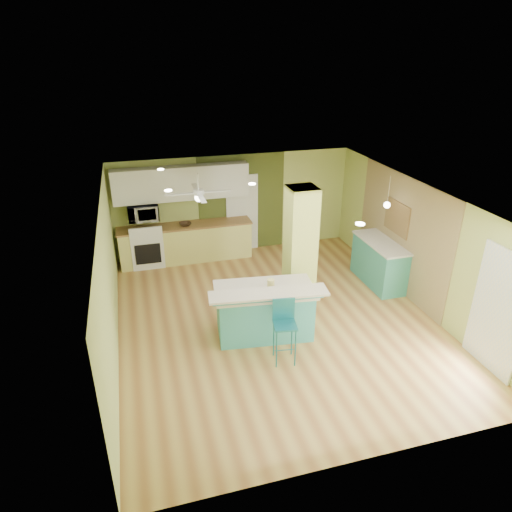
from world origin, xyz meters
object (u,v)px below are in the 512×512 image
Objects in this scene: side_counter at (380,262)px; canister at (271,283)px; peninsula at (265,310)px; bar_stool at (284,321)px; fruit_bowl at (185,224)px.

side_counter is 3.21m from canister.
peninsula is 0.84m from bar_stool.
bar_stool reaches higher than side_counter.
peninsula is at bearing 106.42° from bar_stool.
bar_stool reaches higher than peninsula.
bar_stool is at bearing -145.47° from side_counter.
side_counter is at bearing -30.04° from fruit_bowl.
canister is at bearing 22.60° from peninsula.
canister is (0.12, 0.03, 0.52)m from peninsula.
bar_stool is (0.10, -0.79, 0.25)m from peninsula.
bar_stool is 3.89× the size of fruit_bowl.
side_counter is (2.95, 2.03, -0.25)m from bar_stool.
canister is at bearing 97.59° from bar_stool.
fruit_bowl is at bearing 106.89° from canister.
bar_stool is at bearing -91.41° from canister.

